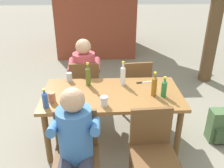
{
  "coord_description": "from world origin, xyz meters",
  "views": [
    {
      "loc": [
        -0.11,
        -2.6,
        2.12
      ],
      "look_at": [
        0.0,
        0.0,
        0.84
      ],
      "focal_mm": 39.33,
      "sensor_mm": 36.0,
      "label": 1
    }
  ],
  "objects_px": {
    "chair_near_right": "(153,148)",
    "cup_glass": "(104,101)",
    "bottle_green": "(164,88)",
    "bottle_olive": "(88,76)",
    "chair_far_left": "(85,84)",
    "chair_near_left": "(77,150)",
    "backpack_by_near_side": "(221,126)",
    "bottle_clear": "(123,75)",
    "dining_table": "(112,99)",
    "chair_far_right": "(135,83)",
    "cup_steel": "(69,77)",
    "table_knife": "(144,82)",
    "person_in_white_shirt": "(75,144)",
    "cup_terracotta": "(52,97)",
    "bottle_blue": "(45,100)",
    "person_in_plaid_shirt": "(85,71)",
    "bottle_amber": "(154,85)"
  },
  "relations": [
    {
      "from": "chair_near_right",
      "to": "cup_glass",
      "type": "height_order",
      "value": "chair_near_right"
    },
    {
      "from": "bottle_green",
      "to": "bottle_olive",
      "type": "bearing_deg",
      "value": 159.51
    },
    {
      "from": "chair_near_right",
      "to": "bottle_green",
      "type": "relative_size",
      "value": 3.46
    },
    {
      "from": "chair_far_left",
      "to": "chair_near_left",
      "type": "bearing_deg",
      "value": -90.19
    },
    {
      "from": "bottle_olive",
      "to": "backpack_by_near_side",
      "type": "bearing_deg",
      "value": -8.58
    },
    {
      "from": "chair_far_left",
      "to": "bottle_clear",
      "type": "distance_m",
      "value": 0.81
    },
    {
      "from": "dining_table",
      "to": "chair_near_left",
      "type": "bearing_deg",
      "value": -117.55
    },
    {
      "from": "chair_near_right",
      "to": "bottle_green",
      "type": "xyz_separation_m",
      "value": [
        0.23,
        0.61,
        0.34
      ]
    },
    {
      "from": "chair_near_left",
      "to": "chair_far_right",
      "type": "xyz_separation_m",
      "value": [
        0.76,
        1.45,
        0.0
      ]
    },
    {
      "from": "cup_steel",
      "to": "table_knife",
      "type": "height_order",
      "value": "cup_steel"
    },
    {
      "from": "person_in_white_shirt",
      "to": "cup_glass",
      "type": "distance_m",
      "value": 0.62
    },
    {
      "from": "cup_terracotta",
      "to": "bottle_blue",
      "type": "bearing_deg",
      "value": -112.3
    },
    {
      "from": "chair_far_left",
      "to": "chair_far_right",
      "type": "distance_m",
      "value": 0.75
    },
    {
      "from": "chair_near_left",
      "to": "chair_far_right",
      "type": "relative_size",
      "value": 1.0
    },
    {
      "from": "chair_far_left",
      "to": "table_knife",
      "type": "bearing_deg",
      "value": -29.5
    },
    {
      "from": "dining_table",
      "to": "table_knife",
      "type": "distance_m",
      "value": 0.51
    },
    {
      "from": "person_in_plaid_shirt",
      "to": "chair_near_right",
      "type": "bearing_deg",
      "value": -64.42
    },
    {
      "from": "chair_near_right",
      "to": "bottle_clear",
      "type": "xyz_separation_m",
      "value": [
        -0.22,
        0.95,
        0.37
      ]
    },
    {
      "from": "dining_table",
      "to": "bottle_green",
      "type": "bearing_deg",
      "value": -10.48
    },
    {
      "from": "table_knife",
      "to": "backpack_by_near_side",
      "type": "bearing_deg",
      "value": -17.13
    },
    {
      "from": "cup_steel",
      "to": "chair_near_left",
      "type": "bearing_deg",
      "value": -81.1
    },
    {
      "from": "chair_near_right",
      "to": "table_knife",
      "type": "height_order",
      "value": "chair_near_right"
    },
    {
      "from": "chair_far_left",
      "to": "bottle_olive",
      "type": "xyz_separation_m",
      "value": [
        0.08,
        -0.5,
        0.37
      ]
    },
    {
      "from": "bottle_blue",
      "to": "cup_glass",
      "type": "height_order",
      "value": "bottle_blue"
    },
    {
      "from": "chair_near_left",
      "to": "table_knife",
      "type": "bearing_deg",
      "value": 50.95
    },
    {
      "from": "chair_far_right",
      "to": "bottle_clear",
      "type": "bearing_deg",
      "value": -115.15
    },
    {
      "from": "bottle_clear",
      "to": "table_knife",
      "type": "relative_size",
      "value": 1.32
    },
    {
      "from": "chair_near_left",
      "to": "cup_terracotta",
      "type": "distance_m",
      "value": 0.69
    },
    {
      "from": "dining_table",
      "to": "chair_far_left",
      "type": "xyz_separation_m",
      "value": [
        -0.37,
        0.72,
        -0.14
      ]
    },
    {
      "from": "backpack_by_near_side",
      "to": "chair_near_right",
      "type": "bearing_deg",
      "value": -146.96
    },
    {
      "from": "chair_near_left",
      "to": "cup_glass",
      "type": "relative_size",
      "value": 7.98
    },
    {
      "from": "person_in_plaid_shirt",
      "to": "bottle_blue",
      "type": "xyz_separation_m",
      "value": [
        -0.35,
        -1.13,
        0.16
      ]
    },
    {
      "from": "dining_table",
      "to": "chair_far_right",
      "type": "xyz_separation_m",
      "value": [
        0.38,
        0.72,
        -0.14
      ]
    },
    {
      "from": "dining_table",
      "to": "person_in_plaid_shirt",
      "type": "relative_size",
      "value": 1.41
    },
    {
      "from": "chair_far_left",
      "to": "backpack_by_near_side",
      "type": "distance_m",
      "value": 1.97
    },
    {
      "from": "chair_near_right",
      "to": "chair_far_right",
      "type": "bearing_deg",
      "value": 89.52
    },
    {
      "from": "cup_terracotta",
      "to": "table_knife",
      "type": "distance_m",
      "value": 1.2
    },
    {
      "from": "cup_steel",
      "to": "chair_far_left",
      "type": "bearing_deg",
      "value": 64.36
    },
    {
      "from": "person_in_plaid_shirt",
      "to": "bottle_amber",
      "type": "height_order",
      "value": "person_in_plaid_shirt"
    },
    {
      "from": "chair_far_left",
      "to": "bottle_green",
      "type": "distance_m",
      "value": 1.32
    },
    {
      "from": "person_in_white_shirt",
      "to": "bottle_green",
      "type": "bearing_deg",
      "value": 36.61
    },
    {
      "from": "dining_table",
      "to": "bottle_amber",
      "type": "height_order",
      "value": "bottle_amber"
    },
    {
      "from": "dining_table",
      "to": "table_knife",
      "type": "xyz_separation_m",
      "value": [
        0.43,
        0.27,
        0.09
      ]
    },
    {
      "from": "person_in_plaid_shirt",
      "to": "table_knife",
      "type": "bearing_deg",
      "value": -35.01
    },
    {
      "from": "person_in_white_shirt",
      "to": "bottle_olive",
      "type": "distance_m",
      "value": 1.08
    },
    {
      "from": "chair_far_right",
      "to": "cup_steel",
      "type": "bearing_deg",
      "value": -158.63
    },
    {
      "from": "person_in_plaid_shirt",
      "to": "bottle_blue",
      "type": "distance_m",
      "value": 1.19
    },
    {
      "from": "chair_near_left",
      "to": "person_in_white_shirt",
      "type": "distance_m",
      "value": 0.2
    },
    {
      "from": "chair_far_left",
      "to": "bottle_amber",
      "type": "height_order",
      "value": "bottle_amber"
    },
    {
      "from": "chair_near_left",
      "to": "backpack_by_near_side",
      "type": "bearing_deg",
      "value": 20.83
    }
  ]
}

